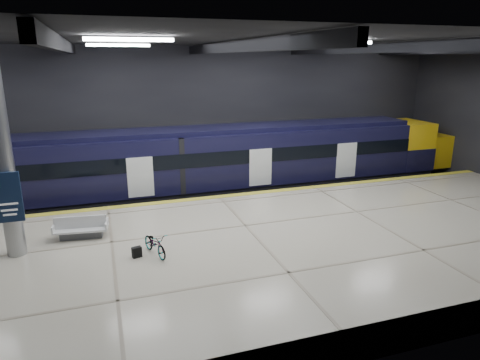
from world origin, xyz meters
name	(u,v)px	position (x,y,z in m)	size (l,w,h in m)	color
ground	(238,241)	(0.00, 0.00, 0.00)	(30.00, 30.00, 0.00)	black
room_shell	(237,103)	(0.00, 0.00, 5.72)	(30.10, 16.10, 8.05)	black
platform	(259,254)	(0.00, -2.50, 0.55)	(30.00, 11.00, 1.10)	beige
safety_strip	(219,197)	(0.00, 2.75, 1.11)	(30.00, 0.40, 0.01)	gold
rails	(206,200)	(0.00, 5.50, 0.08)	(30.00, 1.52, 0.16)	gray
train	(230,162)	(1.35, 5.50, 2.06)	(29.40, 2.84, 3.79)	black
bench	(81,230)	(-6.00, -0.25, 1.39)	(1.93, 0.99, 0.82)	#595B60
bicycle	(155,244)	(-3.66, -2.49, 1.49)	(0.51, 1.48, 0.78)	#99999E
pannier_bag	(137,252)	(-4.26, -2.49, 1.28)	(0.30, 0.18, 0.35)	black
info_column	(2,155)	(-8.00, -1.03, 4.46)	(0.90, 0.78, 6.90)	#9EA0A5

